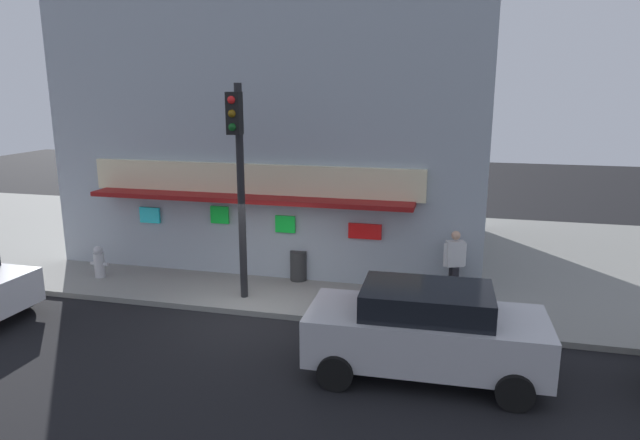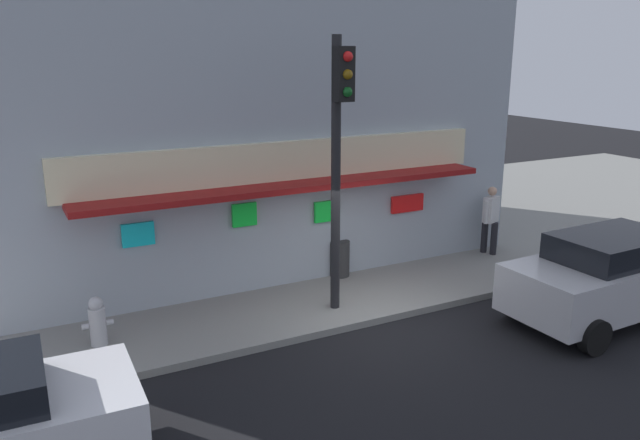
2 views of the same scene
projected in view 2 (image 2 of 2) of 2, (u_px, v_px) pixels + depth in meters
ground_plane at (379, 325)px, 11.92m from camera, size 60.92×60.92×0.00m
sidewalk at (263, 242)px, 16.74m from camera, size 40.61×11.31×0.14m
corner_building at (224, 72)px, 15.52m from camera, size 12.02×8.09×8.73m
traffic_light at (339, 140)px, 11.42m from camera, size 0.32×0.58×5.16m
fire_hydrant at (97, 322)px, 10.70m from camera, size 0.52×0.28×0.88m
trash_can at (340, 258)px, 14.01m from camera, size 0.44×0.44×0.80m
pedestrian at (491, 217)px, 15.41m from camera, size 0.57×0.45×1.69m
parked_car_silver at (611, 275)px, 11.99m from camera, size 4.33×2.08×1.70m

